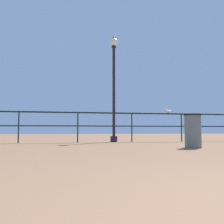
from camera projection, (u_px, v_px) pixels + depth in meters
name	position (u px, v px, depth m)	size (l,w,h in m)	color
pier_railing	(105.00, 120.00, 9.40)	(18.63, 0.05, 1.12)	black
lamppost_center	(114.00, 80.00, 9.83)	(0.32, 0.32, 4.21)	#261A2A
seagull_on_rail	(168.00, 111.00, 9.95)	(0.34, 0.23, 0.17)	white
trash_bin	(193.00, 131.00, 6.36)	(0.43, 0.43, 0.86)	slate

